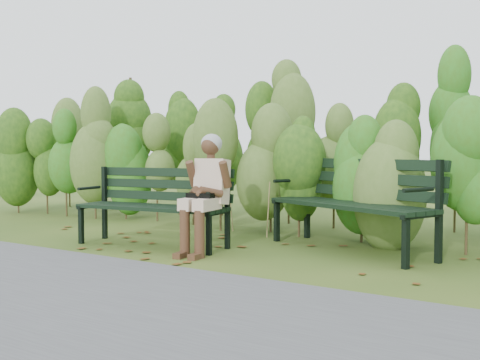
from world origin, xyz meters
The scene contains 7 objects.
ground centered at (0.00, 0.00, 0.00)m, with size 80.00×80.00×0.00m, color #2D4915.
footpath centered at (0.00, -2.20, 0.01)m, with size 60.00×2.50×0.01m, color #474749.
hedge_band centered at (0.00, 1.86, 1.26)m, with size 11.04×1.67×2.42m.
leaf_litter centered at (-0.01, -0.23, 0.00)m, with size 5.64×2.17×0.01m.
bench_left centered at (-0.86, -0.07, 0.52)m, with size 1.82×0.79×0.88m.
bench_right centered at (1.18, 0.84, 0.59)m, with size 2.08×1.37×1.00m.
seated_woman centered at (-0.10, -0.16, 0.71)m, with size 0.51×0.74×1.26m.
Camera 1 is at (3.38, -4.92, 1.08)m, focal length 42.00 mm.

